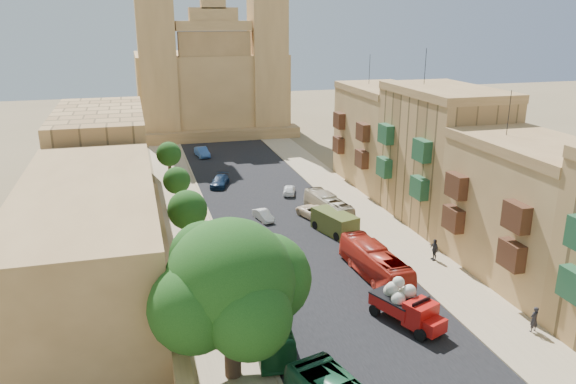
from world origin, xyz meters
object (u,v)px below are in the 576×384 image
ficus_tree (232,287)px  car_dkblue (220,181)px  church (211,79)px  pedestrian_c (434,250)px  bus_cream_east (328,206)px  olive_pickup (335,223)px  red_truck (407,305)px  bus_green_north (269,321)px  car_white_a (263,215)px  car_white_b (289,190)px  street_tree_d (169,154)px  street_tree_c (177,181)px  car_blue_a (279,298)px  street_tree_b (187,210)px  bus_red_east (375,263)px  car_cream (315,211)px  pedestrian_a (534,319)px  car_blue_b (202,152)px  street_tree_a (205,269)px

ficus_tree → car_dkblue: ficus_tree is taller
church → pedestrian_c: 64.38m
bus_cream_east → olive_pickup: bearing=71.7°
ficus_tree → red_truck: bearing=11.7°
bus_green_north → car_white_a: bus_green_north is taller
car_white_b → car_dkblue: bearing=-18.6°
street_tree_d → street_tree_c: bearing=-90.0°
bus_green_north → car_blue_a: 4.54m
car_white_a → car_dkblue: size_ratio=0.73×
street_tree_b → street_tree_c: street_tree_b is taller
street_tree_b → car_dkblue: street_tree_b is taller
bus_red_east → car_blue_a: bus_red_east is taller
red_truck → car_cream: (0.52, 22.09, -0.72)m
car_white_a → olive_pickup: bearing=-54.3°
car_dkblue → pedestrian_a: size_ratio=2.43×
street_tree_d → bus_green_north: bearing=-85.1°
car_blue_b → street_tree_b: bearing=-106.4°
car_blue_a → red_truck: bearing=-21.7°
church → street_tree_b: bearing=-100.4°
bus_red_east → car_blue_b: (-8.42, 45.13, -0.59)m
olive_pickup → ficus_tree: bearing=-124.2°
street_tree_a → street_tree_b: (0.00, 12.00, 0.35)m
street_tree_a → car_dkblue: (5.77, 30.88, -2.73)m
street_tree_d → car_dkblue: 8.16m
bus_green_north → car_blue_a: bearing=72.5°
car_blue_b → pedestrian_a: bearing=-81.8°
bus_red_east → car_dkblue: bus_red_east is taller
street_tree_a → bus_cream_east: size_ratio=0.60×
bus_green_north → car_cream: size_ratio=1.77×
bus_cream_east → pedestrian_a: bearing=96.2°
street_tree_b → street_tree_a: bearing=-90.0°
bus_red_east → street_tree_b: bearing=-39.6°
car_white_a → car_cream: car_cream is taller
church → pedestrian_c: church is taller
street_tree_b → olive_pickup: 14.50m
car_blue_a → car_white_b: bearing=82.8°
olive_pickup → bus_green_north: (-10.74, -16.77, 0.22)m
street_tree_a → bus_red_east: 14.27m
red_truck → car_blue_b: size_ratio=1.34×
olive_pickup → car_dkblue: olive_pickup is taller
olive_pickup → pedestrian_c: (6.20, -8.43, -0.06)m
bus_red_east → pedestrian_c: bus_red_east is taller
car_cream → car_dkblue: car_cream is taller
church → car_blue_b: (-4.42, -19.64, -8.79)m
car_cream → bus_red_east: bearing=76.2°
bus_cream_east → car_white_a: size_ratio=2.57×
ficus_tree → car_cream: (13.08, 24.68, -5.11)m
car_blue_a → bus_green_north: bearing=-103.2°
car_white_a → car_white_b: bearing=45.2°
street_tree_b → street_tree_c: bearing=90.0°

